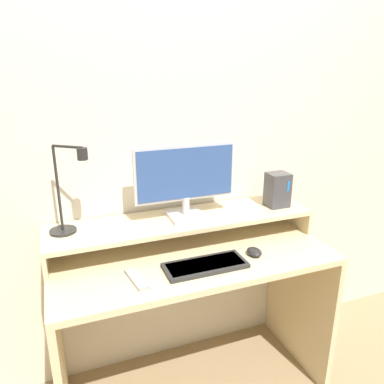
% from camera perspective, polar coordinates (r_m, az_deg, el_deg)
% --- Properties ---
extents(wall_back, '(6.00, 0.05, 2.50)m').
position_cam_1_polar(wall_back, '(1.90, -3.35, 7.65)').
color(wall_back, beige).
rests_on(wall_back, ground_plane).
extents(desk, '(1.30, 0.58, 0.78)m').
position_cam_1_polar(desk, '(1.88, 0.15, -15.49)').
color(desk, beige).
rests_on(desk, ground_plane).
extents(monitor_shelf, '(1.30, 0.30, 0.13)m').
position_cam_1_polar(monitor_shelf, '(1.83, -1.36, -4.51)').
color(monitor_shelf, beige).
rests_on(monitor_shelf, desk).
extents(monitor, '(0.49, 0.17, 0.36)m').
position_cam_1_polar(monitor, '(1.76, -0.98, 2.05)').
color(monitor, '#BCBCC1').
rests_on(monitor, monitor_shelf).
extents(desk_lamp, '(0.19, 0.16, 0.40)m').
position_cam_1_polar(desk_lamp, '(1.69, -18.43, -0.97)').
color(desk_lamp, black).
rests_on(desk_lamp, monitor_shelf).
extents(router_dock, '(0.11, 0.10, 0.18)m').
position_cam_1_polar(router_dock, '(2.00, 12.89, 0.34)').
color(router_dock, '#3D3D42').
rests_on(router_dock, monitor_shelf).
extents(keyboard, '(0.36, 0.15, 0.02)m').
position_cam_1_polar(keyboard, '(1.66, 2.04, -11.09)').
color(keyboard, '#282828').
rests_on(keyboard, desk).
extents(mouse, '(0.07, 0.09, 0.03)m').
position_cam_1_polar(mouse, '(1.78, 9.47, -8.99)').
color(mouse, black).
rests_on(mouse, desk).
extents(remote_control, '(0.08, 0.18, 0.02)m').
position_cam_1_polar(remote_control, '(1.58, -8.38, -12.99)').
color(remote_control, '#99999E').
rests_on(remote_control, desk).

